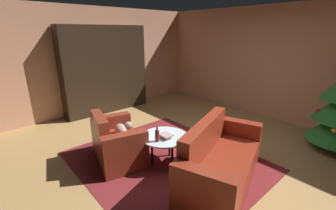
{
  "coord_description": "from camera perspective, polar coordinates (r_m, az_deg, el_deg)",
  "views": [
    {
      "loc": [
        2.32,
        -2.56,
        2.02
      ],
      "look_at": [
        -0.4,
        -0.16,
        0.82
      ],
      "focal_mm": 24.1,
      "sensor_mm": 36.0,
      "label": 1
    }
  ],
  "objects": [
    {
      "name": "armchair_red",
      "position": [
        3.76,
        -12.83,
        -9.43
      ],
      "size": [
        1.12,
        0.89,
        0.82
      ],
      "color": "maroon",
      "rests_on": "ground"
    },
    {
      "name": "wall_left",
      "position": [
        6.14,
        -16.78,
        10.74
      ],
      "size": [
        0.06,
        5.56,
        2.58
      ],
      "primitive_type": "cube",
      "color": "tan",
      "rests_on": "ground"
    },
    {
      "name": "bottle_on_table",
      "position": [
        3.35,
        -2.77,
        -7.73
      ],
      "size": [
        0.06,
        0.06,
        0.23
      ],
      "color": "maroon",
      "rests_on": "coffee_table"
    },
    {
      "name": "ground_plane",
      "position": [
        4.0,
        5.63,
        -12.13
      ],
      "size": [
        7.65,
        7.65,
        0.0
      ],
      "primitive_type": "plane",
      "color": "#A77F4A"
    },
    {
      "name": "wall_back",
      "position": [
        5.84,
        25.15,
        9.44
      ],
      "size": [
        6.49,
        0.06,
        2.58
      ],
      "primitive_type": "cube",
      "color": "tan",
      "rests_on": "ground"
    },
    {
      "name": "book_stack_on_table",
      "position": [
        3.47,
        -0.63,
        -7.75
      ],
      "size": [
        0.19,
        0.17,
        0.06
      ],
      "color": "#E4C952",
      "rests_on": "coffee_table"
    },
    {
      "name": "bookshelf_unit",
      "position": [
        6.0,
        -14.23,
        8.56
      ],
      "size": [
        0.37,
        2.17,
        2.15
      ],
      "color": "black",
      "rests_on": "ground"
    },
    {
      "name": "coffee_table",
      "position": [
        3.56,
        -0.91,
        -8.46
      ],
      "size": [
        0.74,
        0.74,
        0.46
      ],
      "color": "black",
      "rests_on": "ground"
    },
    {
      "name": "couch_red",
      "position": [
        3.26,
        12.95,
        -14.08
      ],
      "size": [
        1.25,
        1.86,
        0.86
      ],
      "color": "maroon",
      "rests_on": "ground"
    },
    {
      "name": "area_rug",
      "position": [
        3.78,
        -0.42,
        -13.94
      ],
      "size": [
        2.89,
        2.49,
        0.01
      ],
      "primitive_type": "cube",
      "color": "maroon",
      "rests_on": "ground"
    }
  ]
}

